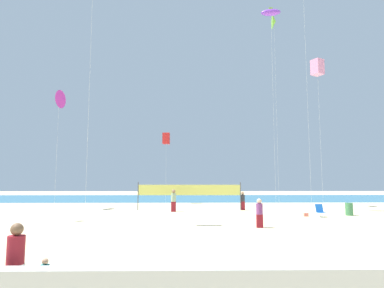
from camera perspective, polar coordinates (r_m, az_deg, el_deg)
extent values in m
plane|color=beige|center=(17.92, -2.74, -14.51)|extent=(120.00, 120.00, 0.00)
cube|color=teal|center=(48.36, -1.69, -9.29)|extent=(120.00, 20.00, 0.01)
cube|color=white|center=(8.73, -28.32, -20.17)|extent=(0.36, 0.21, 0.74)
cylinder|color=maroon|center=(8.58, -28.08, -15.79)|extent=(0.37, 0.37, 0.61)
sphere|color=brown|center=(8.52, -27.92, -12.85)|extent=(0.27, 0.27, 0.27)
cube|color=olive|center=(8.64, -24.16, -21.76)|extent=(0.18, 0.11, 0.39)
cylinder|color=#19727A|center=(8.55, -24.05, -19.49)|extent=(0.19, 0.19, 0.32)
sphere|color=tan|center=(8.49, -23.98, -17.98)|extent=(0.14, 0.14, 0.14)
cube|color=maroon|center=(27.64, -3.21, -10.73)|extent=(0.40, 0.24, 0.83)
cylinder|color=#99B28C|center=(27.60, -3.20, -9.17)|extent=(0.42, 0.42, 0.68)
sphere|color=#997051|center=(27.57, -3.19, -8.14)|extent=(0.31, 0.31, 0.31)
cube|color=maroon|center=(29.52, 8.75, -10.48)|extent=(0.35, 0.21, 0.73)
cylinder|color=#2D2D33|center=(29.48, 8.73, -9.19)|extent=(0.36, 0.36, 0.60)
sphere|color=tan|center=(29.46, 8.71, -8.35)|extent=(0.27, 0.27, 0.27)
cube|color=maroon|center=(18.89, 11.58, -12.87)|extent=(0.34, 0.21, 0.72)
cylinder|color=#7A3872|center=(18.83, 11.54, -10.89)|extent=(0.36, 0.36, 0.59)
sphere|color=beige|center=(18.80, 11.51, -9.59)|extent=(0.26, 0.26, 0.26)
cube|color=#1959B2|center=(25.35, 21.34, -10.94)|extent=(0.52, 0.48, 0.03)
cube|color=#1959B2|center=(25.59, 21.07, -10.27)|extent=(0.52, 0.23, 0.57)
cylinder|color=silver|center=(25.23, 21.48, -11.32)|extent=(0.03, 0.03, 0.32)
cylinder|color=silver|center=(25.49, 21.23, -11.27)|extent=(0.03, 0.03, 0.32)
cylinder|color=#3F7F4C|center=(27.27, 25.45, -10.11)|extent=(0.54, 0.54, 0.91)
cylinder|color=#4C4C51|center=(29.38, -9.28, -8.85)|extent=(0.08, 0.08, 2.40)
cylinder|color=#4C4C51|center=(29.31, 8.37, -8.88)|extent=(0.08, 0.08, 2.40)
cube|color=#EAE566|center=(28.99, -0.47, -7.93)|extent=(8.90, 0.19, 0.90)
cube|color=#EA7260|center=(25.46, 19.06, -11.44)|extent=(0.31, 0.15, 0.25)
cylinder|color=silver|center=(33.31, 21.23, 1.26)|extent=(0.01, 0.01, 13.37)
cube|color=pink|center=(34.77, 20.79, 12.25)|extent=(1.25, 1.25, 1.48)
cylinder|color=silver|center=(37.76, -4.52, -4.58)|extent=(0.01, 0.01, 7.33)
cube|color=red|center=(38.04, -4.47, 0.95)|extent=(0.84, 0.84, 1.28)
cylinder|color=silver|center=(30.33, 13.85, 6.02)|extent=(0.01, 0.01, 17.85)
ellipsoid|color=purple|center=(33.36, 13.42, 21.18)|extent=(1.82, 0.86, 0.62)
cube|color=#8CD833|center=(33.48, 13.41, 21.57)|extent=(0.35, 0.06, 0.44)
cylinder|color=silver|center=(21.21, -17.32, 7.65)|extent=(0.01, 0.01, 15.13)
cylinder|color=silver|center=(32.85, -22.28, -1.45)|extent=(0.01, 0.01, 10.12)
cone|color=#D833A5|center=(33.61, -21.92, 7.17)|extent=(0.67, 1.73, 1.71)
cylinder|color=silver|center=(29.01, 19.17, 10.06)|extent=(0.01, 0.01, 21.10)
cylinder|color=silver|center=(35.42, 14.35, 5.56)|extent=(0.01, 0.01, 19.41)
cone|color=#8CD833|center=(38.56, 13.94, 19.82)|extent=(0.65, 1.64, 1.60)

